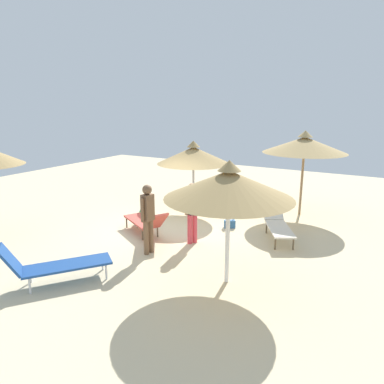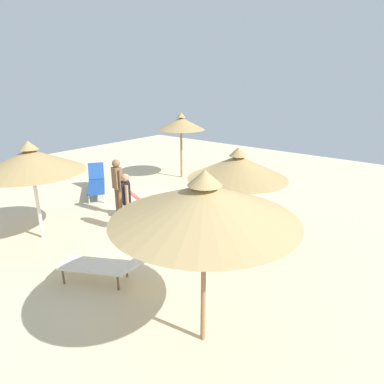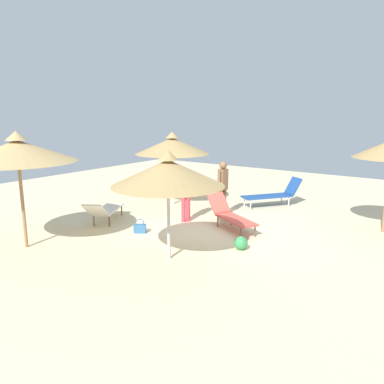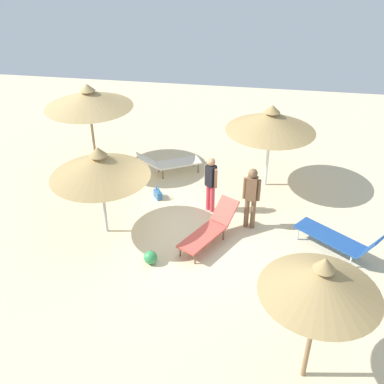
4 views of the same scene
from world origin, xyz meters
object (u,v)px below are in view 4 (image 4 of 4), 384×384
object	(u,v)px
parasol_umbrella_front	(88,99)
person_standing_far_left	(251,195)
parasol_umbrella_back	(321,281)
beach_ball	(151,257)
lounge_chair_edge	(340,239)
handbag	(158,194)
parasol_umbrella_near_right	(271,121)
lounge_chair_near_left	(169,162)
person_standing_back	(211,182)
lounge_chair_center	(210,228)
parasol_umbrella_far_right	(99,166)

from	to	relation	value
parasol_umbrella_front	person_standing_far_left	size ratio (longest dim) A/B	1.60
parasol_umbrella_front	parasol_umbrella_back	bearing A→B (deg)	132.46
parasol_umbrella_front	beach_ball	xyz separation A→B (m)	(-2.94, 4.45, -2.23)
parasol_umbrella_front	lounge_chair_edge	bearing A→B (deg)	155.81
parasol_umbrella_back	handbag	distance (m)	7.17
person_standing_far_left	beach_ball	xyz separation A→B (m)	(2.28, 1.88, -0.87)
parasol_umbrella_near_right	parasol_umbrella_back	bearing A→B (deg)	97.28
lounge_chair_near_left	handbag	bearing A→B (deg)	88.87
lounge_chair_edge	beach_ball	distance (m)	4.67
beach_ball	person_standing_back	bearing A→B (deg)	-114.42
parasol_umbrella_near_right	person_standing_far_left	xyz separation A→B (m)	(0.38, 2.33, -1.10)
parasol_umbrella_front	person_standing_far_left	bearing A→B (deg)	153.78
lounge_chair_near_left	person_standing_back	bearing A→B (deg)	130.35
parasol_umbrella_near_right	beach_ball	xyz separation A→B (m)	(2.66, 4.21, -1.97)
parasol_umbrella_near_right	beach_ball	size ratio (longest dim) A/B	7.87
parasol_umbrella_front	person_standing_far_left	xyz separation A→B (m)	(-5.21, 2.57, -1.36)
lounge_chair_near_left	person_standing_far_left	xyz separation A→B (m)	(-2.73, 2.50, 0.60)
parasol_umbrella_front	lounge_chair_center	xyz separation A→B (m)	(-4.25, 3.39, -1.97)
lounge_chair_near_left	handbag	size ratio (longest dim) A/B	5.02
person_standing_far_left	beach_ball	world-z (taller)	person_standing_far_left
parasol_umbrella_front	parasol_umbrella_near_right	xyz separation A→B (m)	(-5.59, 0.24, -0.26)
parasol_umbrella_back	person_standing_far_left	world-z (taller)	parasol_umbrella_back
lounge_chair_center	lounge_chair_edge	bearing A→B (deg)	-179.41
beach_ball	parasol_umbrella_far_right	bearing A→B (deg)	-36.36
person_standing_far_left	parasol_umbrella_far_right	bearing A→B (deg)	12.18
parasol_umbrella_back	beach_ball	world-z (taller)	parasol_umbrella_back
lounge_chair_near_left	beach_ball	size ratio (longest dim) A/B	6.13
parasol_umbrella_front	lounge_chair_near_left	size ratio (longest dim) A/B	1.40
parasol_umbrella_back	parasol_umbrella_far_right	bearing A→B (deg)	-36.50
lounge_chair_center	person_standing_far_left	size ratio (longest dim) A/B	1.12
parasol_umbrella_back	parasol_umbrella_far_right	distance (m)	6.22
lounge_chair_center	person_standing_far_left	distance (m)	1.41
parasol_umbrella_near_right	lounge_chair_edge	distance (m)	4.01
lounge_chair_center	lounge_chair_near_left	bearing A→B (deg)	-61.99
parasol_umbrella_near_right	lounge_chair_near_left	distance (m)	3.55
lounge_chair_near_left	person_standing_back	world-z (taller)	person_standing_back
lounge_chair_center	beach_ball	xyz separation A→B (m)	(1.31, 1.06, -0.26)
lounge_chair_edge	person_standing_back	xyz separation A→B (m)	(3.40, -1.41, 0.51)
parasol_umbrella_near_right	lounge_chair_edge	xyz separation A→B (m)	(-1.88, 3.12, -1.69)
person_standing_far_left	beach_ball	size ratio (longest dim) A/B	5.34
parasol_umbrella_far_right	beach_ball	distance (m)	2.58
parasol_umbrella_near_right	lounge_chair_center	size ratio (longest dim) A/B	1.32
parasol_umbrella_back	lounge_chair_edge	distance (m)	4.28
parasol_umbrella_far_right	beach_ball	world-z (taller)	parasol_umbrella_far_right
parasol_umbrella_back	lounge_chair_near_left	distance (m)	8.27
parasol_umbrella_back	person_standing_far_left	size ratio (longest dim) A/B	1.57
parasol_umbrella_front	person_standing_back	size ratio (longest dim) A/B	1.71
parasol_umbrella_far_right	lounge_chair_edge	distance (m)	6.19
parasol_umbrella_far_right	parasol_umbrella_back	bearing A→B (deg)	143.50
parasol_umbrella_near_right	parasol_umbrella_far_right	bearing A→B (deg)	37.30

